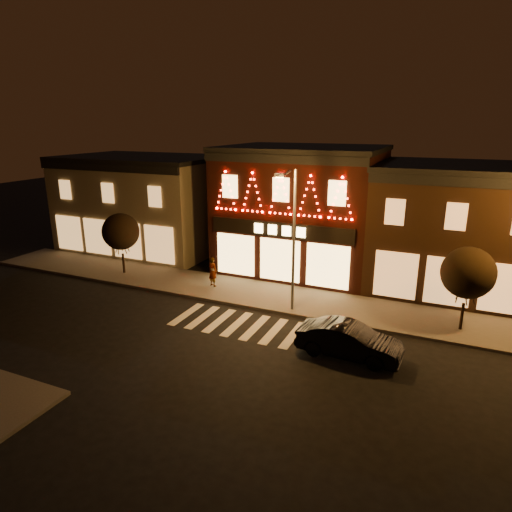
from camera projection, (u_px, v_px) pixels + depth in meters
The scene contains 10 objects.
ground at pixel (196, 361), 19.06m from camera, with size 120.00×120.00×0.00m, color black.
sidewalk_far at pixel (300, 301), 25.26m from camera, with size 44.00×4.00×0.15m, color #47423D.
building_left at pixel (145, 203), 35.30m from camera, with size 12.20×8.28×7.30m.
building_pulp at pixel (302, 209), 30.09m from camera, with size 10.20×8.34×8.30m.
building_right_a at pixel (454, 228), 26.54m from camera, with size 9.20×8.28×7.50m.
streetlamp_mid at pixel (292, 231), 22.58m from camera, with size 0.59×1.70×7.42m.
tree_left at pixel (121, 232), 29.01m from camera, with size 2.40×2.40×4.01m.
tree_right at pixel (468, 273), 20.86m from camera, with size 2.46×2.46×4.11m.
dark_sedan at pixel (349, 341), 19.27m from camera, with size 1.57×4.49×1.48m, color black.
pedestrian at pixel (213, 272), 27.14m from camera, with size 0.67×0.44×1.83m, color gray.
Camera 1 is at (9.23, -14.46, 9.80)m, focal length 31.35 mm.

